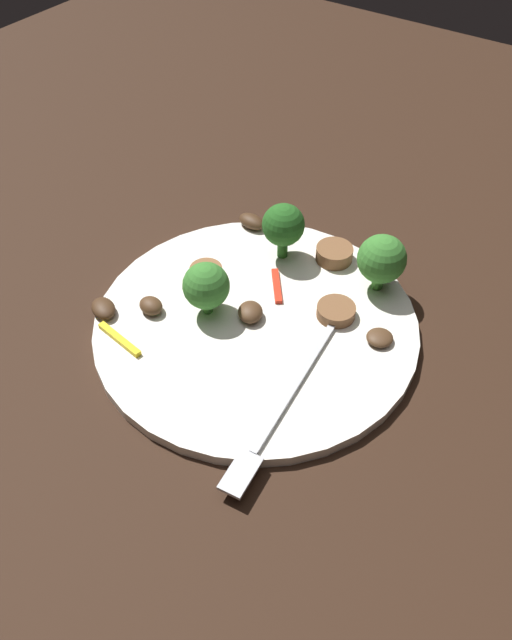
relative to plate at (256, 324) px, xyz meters
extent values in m
plane|color=black|center=(0.00, 0.00, -0.01)|extent=(1.40, 1.40, 0.00)
cylinder|color=white|center=(0.00, 0.00, 0.00)|extent=(0.27, 0.27, 0.01)
cube|color=silver|center=(0.04, 0.07, 0.01)|extent=(0.14, 0.02, 0.00)
cube|color=silver|center=(0.13, 0.08, 0.01)|extent=(0.04, 0.02, 0.00)
cylinder|color=#296420|center=(-0.08, -0.03, 0.02)|extent=(0.01, 0.01, 0.03)
sphere|color=#235B1E|center=(-0.08, -0.03, 0.04)|extent=(0.04, 0.04, 0.04)
cylinder|color=#408630|center=(-0.10, 0.07, 0.02)|extent=(0.01, 0.01, 0.02)
sphere|color=#387A2D|center=(-0.10, 0.07, 0.04)|extent=(0.04, 0.04, 0.04)
cylinder|color=#408630|center=(0.01, -0.04, 0.01)|extent=(0.01, 0.01, 0.02)
sphere|color=#387A2D|center=(0.01, -0.04, 0.03)|extent=(0.04, 0.04, 0.04)
cylinder|color=brown|center=(-0.02, -0.07, 0.01)|extent=(0.03, 0.03, 0.01)
cylinder|color=brown|center=(-0.04, 0.05, 0.01)|extent=(0.04, 0.04, 0.01)
cylinder|color=brown|center=(-0.11, 0.01, 0.01)|extent=(0.05, 0.05, 0.01)
ellipsoid|color=#4C331E|center=(0.04, -0.08, 0.01)|extent=(0.02, 0.03, 0.01)
ellipsoid|color=#422B19|center=(-0.10, -0.08, 0.01)|extent=(0.02, 0.03, 0.01)
ellipsoid|color=#4C331E|center=(-0.04, 0.10, 0.01)|extent=(0.03, 0.03, 0.01)
ellipsoid|color=#422B19|center=(0.07, -0.11, 0.01)|extent=(0.03, 0.03, 0.01)
ellipsoid|color=#4C331E|center=(0.00, -0.01, 0.01)|extent=(0.03, 0.03, 0.01)
cube|color=red|center=(-0.04, -0.01, 0.01)|extent=(0.04, 0.03, 0.00)
cube|color=yellow|center=(0.08, -0.08, 0.01)|extent=(0.01, 0.05, 0.00)
camera|label=1|loc=(0.31, 0.22, 0.39)|focal=35.90mm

